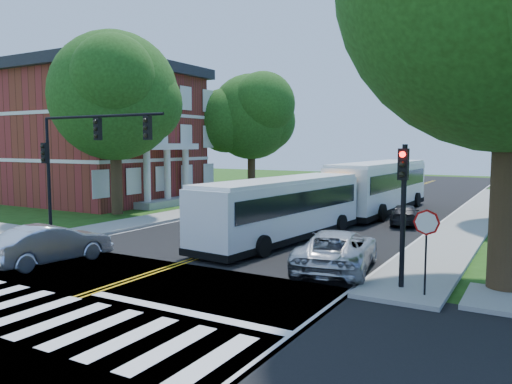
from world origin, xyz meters
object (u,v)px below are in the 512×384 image
Objects in this scene: signal_nw at (81,148)px; suv at (337,250)px; bus_follow at (380,186)px; bus_lead at (283,208)px; dark_sedan at (405,215)px; hatchback at (51,244)px; signal_ne at (403,197)px.

suv is (11.38, 1.57, -3.63)m from signal_nw.
bus_follow is at bearing 64.99° from signal_nw.
bus_lead is 8.72m from dark_sedan.
signal_nw is 1.58× the size of hatchback.
dark_sedan is at bearing 50.38° from signal_nw.
dark_sedan is at bearing -98.70° from suv.
bus_follow is at bearing -70.56° from dark_sedan.
signal_nw reaches higher than suv.
hatchback is at bearing 47.37° from dark_sedan.
dark_sedan is at bearing 102.90° from signal_ne.
signal_ne reaches higher than dark_sedan.
suv is at bearing 79.52° from dark_sedan.
bus_follow is 21.73m from hatchback.
bus_lead is 10.18m from hatchback.
bus_follow is (1.10, 12.19, 0.22)m from bus_lead.
signal_ne is 8.94m from bus_lead.
signal_nw is at bearing 38.11° from dark_sedan.
suv is 1.38× the size of dark_sedan.
bus_lead is at bearing -53.84° from suv.
signal_nw is 4.88m from hatchback.
suv is at bearing 102.82° from bus_follow.
bus_follow reaches higher than suv.
bus_follow reaches higher than hatchback.
hatchback is (-5.65, -8.44, -0.81)m from bus_lead.
bus_lead reaches higher than suv.
dark_sedan is (11.01, 13.30, -3.81)m from signal_nw.
bus_lead reaches higher than dark_sedan.
signal_ne reaches higher than hatchback.
signal_ne is 0.97× the size of hatchback.
suv is at bearing 142.21° from bus_lead.
dark_sedan is (-0.37, 11.74, -0.18)m from suv.
signal_nw reaches higher than bus_lead.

